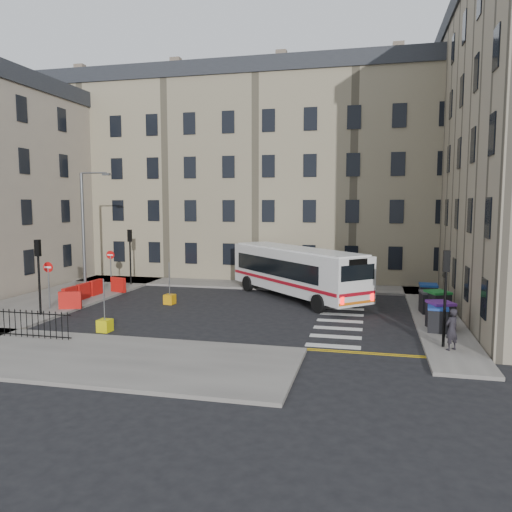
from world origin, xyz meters
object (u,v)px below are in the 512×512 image
at_px(bus, 296,270).
at_px(bollard_chevron, 105,326).
at_px(wheelie_bin_b, 440,315).
at_px(wheelie_bin_e, 428,295).
at_px(bollard_yellow, 170,299).
at_px(wheelie_bin_c, 437,303).
at_px(wheelie_bin_a, 438,319).
at_px(wheelie_bin_d, 429,302).
at_px(streetlamp, 83,232).
at_px(pedestrian, 452,329).

bearing_deg(bus, bollard_chevron, -169.75).
bearing_deg(bus, wheelie_bin_b, -83.16).
height_order(wheelie_bin_e, bollard_yellow, wheelie_bin_e).
xyz_separation_m(wheelie_bin_c, bollard_chevron, (-16.07, -6.76, -0.52)).
relative_size(bollard_yellow, bollard_chevron, 1.00).
xyz_separation_m(bus, bollard_chevron, (-7.74, -10.47, -1.57)).
bearing_deg(wheelie_bin_a, bollard_yellow, 171.95).
relative_size(bus, wheelie_bin_a, 8.82).
distance_m(wheelie_bin_a, wheelie_bin_d, 4.10).
bearing_deg(wheelie_bin_d, streetlamp, 170.85).
relative_size(bus, wheelie_bin_d, 8.61).
bearing_deg(wheelie_bin_c, bus, 131.34).
bearing_deg(bus, streetlamp, 146.90).
relative_size(wheelie_bin_a, bollard_chevron, 1.98).
bearing_deg(bollard_chevron, pedestrian, 0.19).
bearing_deg(bollard_yellow, wheelie_bin_d, 1.22).
relative_size(pedestrian, bollard_chevron, 2.91).
bearing_deg(bollard_chevron, streetlamp, 127.01).
bearing_deg(wheelie_bin_c, wheelie_bin_b, -119.05).
height_order(wheelie_bin_d, bollard_chevron, wheelie_bin_d).
bearing_deg(bollard_yellow, streetlamp, 170.50).
bearing_deg(wheelie_bin_d, bus, 150.74).
height_order(streetlamp, pedestrian, streetlamp).
height_order(streetlamp, bus, streetlamp).
distance_m(bus, bollard_yellow, 8.27).
height_order(wheelie_bin_a, wheelie_bin_b, wheelie_bin_b).
relative_size(wheelie_bin_c, pedestrian, 0.88).
distance_m(wheelie_bin_a, bollard_yellow, 15.68).
distance_m(streetlamp, wheelie_bin_e, 22.19).
relative_size(streetlamp, wheelie_bin_d, 6.69).
bearing_deg(pedestrian, wheelie_bin_d, -128.10).
distance_m(wheelie_bin_e, bollard_yellow, 15.58).
bearing_deg(wheelie_bin_a, bollard_chevron, -162.76).
height_order(wheelie_bin_b, wheelie_bin_d, wheelie_bin_b).
distance_m(wheelie_bin_d, wheelie_bin_e, 2.03).
height_order(wheelie_bin_c, bollard_yellow, wheelie_bin_c).
xyz_separation_m(bus, wheelie_bin_c, (8.33, -3.71, -1.05)).
height_order(pedestrian, bollard_chevron, pedestrian).
xyz_separation_m(bus, wheelie_bin_a, (7.91, -7.33, -1.12)).
height_order(wheelie_bin_c, wheelie_bin_d, wheelie_bin_c).
bearing_deg(wheelie_bin_a, wheelie_bin_d, 95.27).
bearing_deg(wheelie_bin_a, wheelie_bin_e, 94.11).
distance_m(streetlamp, bus, 14.21).
bearing_deg(wheelie_bin_c, bollard_yellow, 154.79).
distance_m(streetlamp, wheelie_bin_d, 22.03).
distance_m(wheelie_bin_b, wheelie_bin_e, 5.56).
relative_size(wheelie_bin_b, pedestrian, 0.85).
distance_m(pedestrian, bollard_yellow, 16.85).
bearing_deg(bus, wheelie_bin_e, -51.73).
xyz_separation_m(bus, wheelie_bin_d, (7.95, -3.23, -1.10)).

